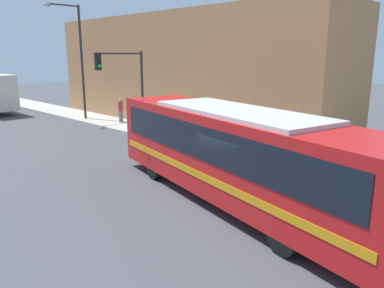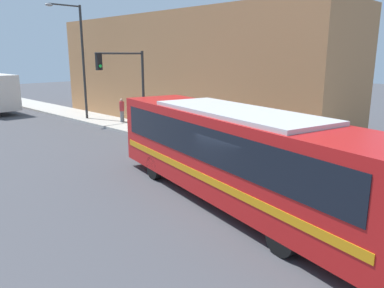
{
  "view_description": "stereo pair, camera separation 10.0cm",
  "coord_description": "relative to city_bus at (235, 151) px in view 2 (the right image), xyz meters",
  "views": [
    {
      "loc": [
        -9.06,
        -6.76,
        4.9
      ],
      "look_at": [
        1.42,
        3.56,
        1.38
      ],
      "focal_mm": 35.0,
      "sensor_mm": 36.0,
      "label": 1
    },
    {
      "loc": [
        -8.99,
        -6.83,
        4.9
      ],
      "look_at": [
        1.42,
        3.56,
        1.38
      ],
      "focal_mm": 35.0,
      "sensor_mm": 36.0,
      "label": 2
    }
  ],
  "objects": [
    {
      "name": "ground_plane",
      "position": [
        -0.42,
        -0.56,
        -1.83
      ],
      "size": [
        120.0,
        120.0,
        0.0
      ],
      "primitive_type": "plane",
      "color": "#47474C"
    },
    {
      "name": "sidewalk",
      "position": [
        5.5,
        19.44,
        -1.75
      ],
      "size": [
        2.83,
        70.0,
        0.16
      ],
      "color": "#B7B2A8",
      "rests_on": "ground_plane"
    },
    {
      "name": "building_facade",
      "position": [
        9.92,
        12.39,
        1.98
      ],
      "size": [
        6.0,
        23.9,
        7.63
      ],
      "color": "#B27A4C",
      "rests_on": "ground_plane"
    },
    {
      "name": "city_bus",
      "position": [
        0.0,
        0.0,
        0.0
      ],
      "size": [
        5.13,
        12.3,
        3.2
      ],
      "rotation": [
        0.0,
        0.0,
        -0.22
      ],
      "color": "red",
      "rests_on": "ground_plane"
    },
    {
      "name": "fire_hydrant",
      "position": [
        4.68,
        3.5,
        -1.28
      ],
      "size": [
        0.23,
        0.3,
        0.78
      ],
      "color": "red",
      "rests_on": "sidewalk"
    },
    {
      "name": "traffic_light_pole",
      "position": [
        3.67,
        11.06,
        1.75
      ],
      "size": [
        3.28,
        0.35,
        4.96
      ],
      "color": "#2D2D2D",
      "rests_on": "sidewalk"
    },
    {
      "name": "parking_meter",
      "position": [
        4.68,
        7.89,
        -0.75
      ],
      "size": [
        0.14,
        0.14,
        1.37
      ],
      "color": "#2D2D2D",
      "rests_on": "sidewalk"
    },
    {
      "name": "street_lamp",
      "position": [
        4.62,
        18.28,
        3.13
      ],
      "size": [
        2.66,
        0.28,
        8.19
      ],
      "color": "#2D2D2D",
      "rests_on": "sidewalk"
    },
    {
      "name": "pedestrian_near_corner",
      "position": [
        5.85,
        14.94,
        -0.8
      ],
      "size": [
        0.34,
        0.34,
        1.71
      ],
      "color": "slate",
      "rests_on": "sidewalk"
    },
    {
      "name": "pedestrian_mid_block",
      "position": [
        5.29,
        12.22,
        -0.81
      ],
      "size": [
        0.34,
        0.34,
        1.69
      ],
      "color": "slate",
      "rests_on": "sidewalk"
    }
  ]
}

